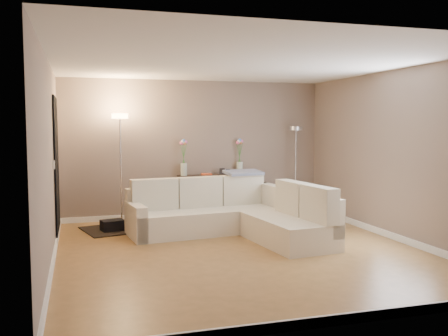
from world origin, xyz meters
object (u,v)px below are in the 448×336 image
object	(u,v)px
sectional_sofa	(235,215)
floor_lamp_lit	(120,147)
console_table	(208,193)
floor_lamp_unlit	(296,152)

from	to	relation	value
sectional_sofa	floor_lamp_lit	xyz separation A→B (m)	(-1.67, 1.38, 1.05)
console_table	floor_lamp_lit	size ratio (longest dim) A/B	0.68
floor_lamp_unlit	console_table	bearing A→B (deg)	173.74
console_table	floor_lamp_unlit	size ratio (longest dim) A/B	0.77
floor_lamp_lit	sectional_sofa	bearing A→B (deg)	-39.54
floor_lamp_lit	console_table	bearing A→B (deg)	9.71
console_table	floor_lamp_unlit	bearing A→B (deg)	-6.26
console_table	floor_lamp_unlit	world-z (taller)	floor_lamp_unlit
console_table	floor_lamp_unlit	distance (m)	1.90
sectional_sofa	floor_lamp_lit	bearing A→B (deg)	140.46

